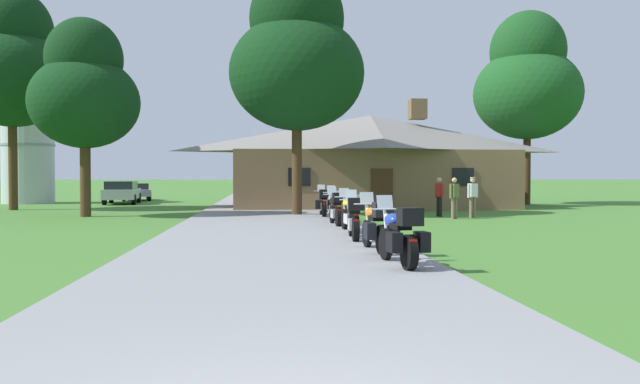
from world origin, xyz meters
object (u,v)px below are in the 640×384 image
object	(u,v)px
motorcycle_orange_second_in_row	(377,227)
parked_silver_sedan_far_left	(136,191)
tree_left_far	(12,64)
parked_silver_suv_far_left	(122,191)
motorcycle_silver_sixth_in_row	(333,205)
tree_by_lodge_front	(297,57)
motorcycle_green_farthest_in_row	(323,203)
tree_right_of_lodge	(528,81)
motorcycle_yellow_fourth_in_row	(350,213)
motorcycle_blue_nearest_to_camera	(401,237)
bystander_red_shirt_by_tree	(439,195)
tree_left_near	(85,90)
motorcycle_silver_third_in_row	(354,218)
motorcycle_black_fifth_in_row	(336,209)
bystander_white_shirt_near_lodge	(473,195)
metal_silo_distant	(28,139)
bystander_olive_shirt_beside_signpost	(454,196)

from	to	relation	value
motorcycle_orange_second_in_row	parked_silver_sedan_far_left	world-z (taller)	motorcycle_orange_second_in_row
tree_left_far	parked_silver_suv_far_left	world-z (taller)	tree_left_far
motorcycle_silver_sixth_in_row	tree_by_lodge_front	xyz separation A→B (m)	(-1.21, 3.61, 6.27)
parked_silver_sedan_far_left	tree_by_lodge_front	bearing A→B (deg)	-72.41
motorcycle_green_farthest_in_row	tree_right_of_lodge	xyz separation A→B (m)	(13.33, 11.00, 6.81)
motorcycle_green_farthest_in_row	tree_right_of_lodge	bearing A→B (deg)	39.63
motorcycle_yellow_fourth_in_row	motorcycle_green_farthest_in_row	world-z (taller)	same
tree_right_of_lodge	parked_silver_suv_far_left	xyz separation A→B (m)	(-24.54, 2.82, -6.64)
motorcycle_blue_nearest_to_camera	tree_left_far	xyz separation A→B (m)	(-15.27, 22.15, 6.76)
bystander_red_shirt_by_tree	tree_left_near	size ratio (longest dim) A/B	0.20
motorcycle_orange_second_in_row	motorcycle_yellow_fourth_in_row	size ratio (longest dim) A/B	1.00
motorcycle_silver_third_in_row	motorcycle_orange_second_in_row	bearing A→B (deg)	-84.69
bystander_red_shirt_by_tree	motorcycle_silver_sixth_in_row	bearing A→B (deg)	-81.57
motorcycle_yellow_fourth_in_row	motorcycle_silver_sixth_in_row	bearing A→B (deg)	85.06
motorcycle_yellow_fourth_in_row	tree_by_lodge_front	distance (m)	10.90
motorcycle_blue_nearest_to_camera	parked_silver_suv_far_left	distance (m)	30.96
bystander_red_shirt_by_tree	tree_right_of_lodge	distance (m)	15.14
motorcycle_black_fifth_in_row	motorcycle_orange_second_in_row	bearing A→B (deg)	-92.22
bystander_white_shirt_near_lodge	tree_left_far	xyz separation A→B (m)	(-21.33, 7.82, 6.42)
tree_left_near	tree_left_far	xyz separation A→B (m)	(-5.14, 5.81, 1.98)
tree_by_lodge_front	parked_silver_sedan_far_left	size ratio (longest dim) A/B	2.39
bystander_white_shirt_near_lodge	tree_by_lodge_front	distance (m)	9.54
tree_right_of_lodge	parked_silver_suv_far_left	size ratio (longest dim) A/B	2.45
tree_by_lodge_front	tree_left_near	bearing A→B (deg)	179.84
metal_silo_distant	tree_left_near	bearing A→B (deg)	-62.41
motorcycle_silver_third_in_row	parked_silver_suv_far_left	distance (m)	26.14
motorcycle_black_fifth_in_row	tree_right_of_lodge	xyz separation A→B (m)	(13.33, 15.86, 6.80)
motorcycle_blue_nearest_to_camera	tree_left_near	world-z (taller)	tree_left_near
motorcycle_silver_sixth_in_row	bystander_olive_shirt_beside_signpost	distance (m)	5.12
bystander_red_shirt_by_tree	tree_right_of_lodge	world-z (taller)	tree_right_of_lodge
tree_right_of_lodge	parked_silver_sedan_far_left	distance (m)	27.03
motorcycle_black_fifth_in_row	motorcycle_silver_sixth_in_row	xyz separation A→B (m)	(0.18, 2.57, 0.00)
motorcycle_blue_nearest_to_camera	bystander_red_shirt_by_tree	distance (m)	15.93
motorcycle_orange_second_in_row	tree_by_lodge_front	distance (m)	15.36
tree_right_of_lodge	motorcycle_silver_sixth_in_row	bearing A→B (deg)	-134.71
motorcycle_silver_sixth_in_row	tree_left_near	bearing A→B (deg)	161.45
motorcycle_orange_second_in_row	tree_by_lodge_front	size ratio (longest dim) A/B	0.19
motorcycle_black_fifth_in_row	bystander_red_shirt_by_tree	bearing A→B (deg)	42.57
bystander_olive_shirt_beside_signpost	tree_left_near	bearing A→B (deg)	132.19
motorcycle_silver_sixth_in_row	tree_by_lodge_front	bearing A→B (deg)	109.63
tree_by_lodge_front	tree_left_far	distance (m)	15.29
parked_silver_sedan_far_left	motorcycle_silver_third_in_row	bearing A→B (deg)	-81.04
motorcycle_silver_third_in_row	motorcycle_yellow_fourth_in_row	bearing A→B (deg)	87.56
bystander_red_shirt_by_tree	parked_silver_sedan_far_left	bearing A→B (deg)	-158.12
motorcycle_yellow_fourth_in_row	motorcycle_black_fifth_in_row	world-z (taller)	same
bystander_olive_shirt_beside_signpost	bystander_red_shirt_by_tree	size ratio (longest dim) A/B	1.00
metal_silo_distant	motorcycle_silver_sixth_in_row	bearing A→B (deg)	-45.10
motorcycle_orange_second_in_row	bystander_red_shirt_by_tree	size ratio (longest dim) A/B	1.25
motorcycle_silver_third_in_row	metal_silo_distant	size ratio (longest dim) A/B	0.26
bystander_white_shirt_near_lodge	motorcycle_silver_third_in_row	bearing A→B (deg)	-149.31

